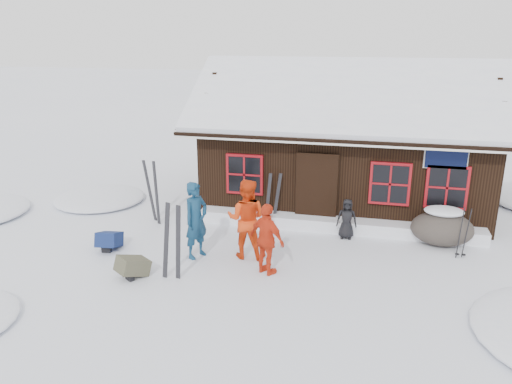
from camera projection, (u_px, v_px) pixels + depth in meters
ground at (264, 260)px, 11.71m from camera, size 120.00×120.00×0.00m
mountain_hut at (346, 151)px, 15.52m from camera, size 8.90×6.09×4.42m
snow_drift at (337, 224)px, 13.42m from camera, size 7.60×0.60×0.35m
snow_mounds at (341, 236)px, 13.08m from camera, size 20.60×13.20×0.48m
skier_teal at (196, 220)px, 11.62m from camera, size 0.69×0.80×1.84m
skier_orange_left at (246, 219)px, 11.60m from camera, size 0.95×0.75×1.91m
skier_orange_right at (267, 239)px, 10.81m from camera, size 1.02×0.83×1.62m
skier_crouched at (347, 219)px, 12.81m from camera, size 0.53×0.36×1.06m
boulder at (442, 228)px, 12.44m from camera, size 1.53×1.14×0.89m
ski_pair_left at (172, 243)px, 10.57m from camera, size 0.53×0.16×1.77m
ski_pair_mid at (153, 192)px, 13.87m from camera, size 0.57×0.32×1.80m
ski_pair_right at (272, 201)px, 13.59m from camera, size 0.46×0.27×1.54m
ski_poles at (463, 234)px, 11.65m from camera, size 0.23×0.11×1.29m
backpack_blue at (110, 243)px, 12.22m from camera, size 0.57×0.71×0.35m
backpack_olive at (133, 269)px, 10.86m from camera, size 0.75×0.79×0.34m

